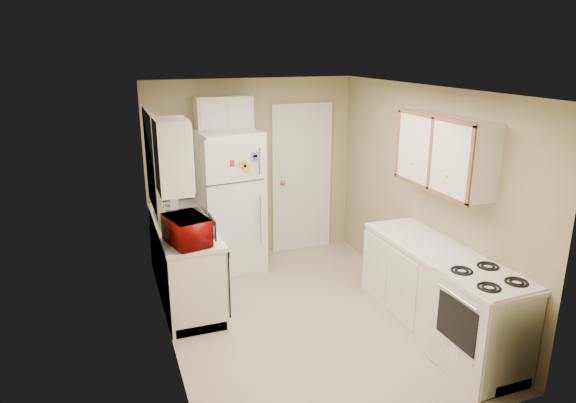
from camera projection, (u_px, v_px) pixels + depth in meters
name	position (u px, v px, depth m)	size (l,w,h in m)	color
floor	(304.00, 316.00, 5.52)	(3.80, 3.80, 0.00)	beige
ceiling	(306.00, 89.00, 4.82)	(3.80, 3.80, 0.00)	white
wall_left	(164.00, 226.00, 4.71)	(3.80, 3.80, 0.00)	tan
wall_right	(423.00, 197.00, 5.63)	(3.80, 3.80, 0.00)	tan
wall_back	(252.00, 170.00, 6.88)	(2.80, 2.80, 0.00)	tan
wall_front	(410.00, 291.00, 3.46)	(2.80, 2.80, 0.00)	tan
left_counter	(185.00, 260.00, 5.84)	(0.60, 1.80, 0.90)	silver
dishwasher	(222.00, 274.00, 5.38)	(0.03, 0.58, 0.72)	black
sink	(181.00, 222.00, 5.85)	(0.54, 0.74, 0.16)	gray
microwave	(187.00, 229.00, 5.07)	(0.28, 0.51, 0.34)	#820505
soap_bottle	(174.00, 199.00, 6.24)	(0.10, 0.10, 0.21)	silver
window_blinds	(153.00, 160.00, 5.55)	(0.10, 0.98, 1.08)	silver
upper_cabinet_left	(173.00, 156.00, 4.79)	(0.30, 0.45, 0.70)	silver
refrigerator	(229.00, 202.00, 6.47)	(0.74, 0.72, 1.81)	silver
cabinet_over_fridge	(223.00, 112.00, 6.38)	(0.70, 0.30, 0.40)	silver
interior_door	(302.00, 179.00, 7.13)	(0.86, 0.06, 2.08)	silver
right_counter	(439.00, 295.00, 5.03)	(0.60, 2.00, 0.90)	silver
stove	(482.00, 327.00, 4.48)	(0.58, 0.72, 0.88)	silver
upper_cabinet_right	(445.00, 153.00, 4.96)	(0.30, 1.20, 0.70)	silver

